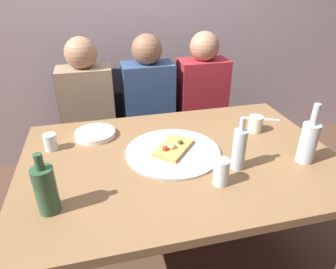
{
  "coord_description": "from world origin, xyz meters",
  "views": [
    {
      "loc": [
        -0.35,
        -1.17,
        1.51
      ],
      "look_at": [
        -0.03,
        0.14,
        0.78
      ],
      "focal_mm": 31.74,
      "sensor_mm": 36.0,
      "label": 1
    }
  ],
  "objects_px": {
    "wine_glass": "(255,124)",
    "chair_middle": "(148,119)",
    "pizza_slice_last": "(173,148)",
    "water_bottle": "(46,189)",
    "dining_table": "(180,168)",
    "guest_in_sweater": "(89,118)",
    "guest_in_beanie": "(151,112)",
    "guest_by_wall": "(205,107)",
    "wine_bottle": "(308,141)",
    "chair_left": "(91,125)",
    "pizza_tray": "(173,152)",
    "chair_right": "(198,114)",
    "table_knife": "(261,119)",
    "beer_bottle": "(239,149)",
    "plate_stack": "(95,134)",
    "tumbler_near": "(221,172)",
    "tumbler_far": "(50,142)"
  },
  "relations": [
    {
      "from": "pizza_tray",
      "to": "table_knife",
      "type": "height_order",
      "value": "pizza_tray"
    },
    {
      "from": "pizza_slice_last",
      "to": "tumbler_far",
      "type": "bearing_deg",
      "value": 163.99
    },
    {
      "from": "chair_middle",
      "to": "plate_stack",
      "type": "bearing_deg",
      "value": 56.85
    },
    {
      "from": "pizza_slice_last",
      "to": "wine_glass",
      "type": "xyz_separation_m",
      "value": [
        0.5,
        0.11,
        0.02
      ]
    },
    {
      "from": "wine_glass",
      "to": "guest_by_wall",
      "type": "distance_m",
      "value": 0.62
    },
    {
      "from": "pizza_slice_last",
      "to": "water_bottle",
      "type": "relative_size",
      "value": 1.02
    },
    {
      "from": "wine_bottle",
      "to": "plate_stack",
      "type": "relative_size",
      "value": 1.33
    },
    {
      "from": "tumbler_near",
      "to": "guest_in_sweater",
      "type": "height_order",
      "value": "guest_in_sweater"
    },
    {
      "from": "pizza_slice_last",
      "to": "chair_right",
      "type": "relative_size",
      "value": 0.28
    },
    {
      "from": "pizza_slice_last",
      "to": "plate_stack",
      "type": "relative_size",
      "value": 1.16
    },
    {
      "from": "chair_middle",
      "to": "guest_by_wall",
      "type": "bearing_deg",
      "value": 159.91
    },
    {
      "from": "dining_table",
      "to": "chair_middle",
      "type": "height_order",
      "value": "chair_middle"
    },
    {
      "from": "tumbler_far",
      "to": "pizza_slice_last",
      "type": "bearing_deg",
      "value": -16.01
    },
    {
      "from": "table_knife",
      "to": "chair_left",
      "type": "distance_m",
      "value": 1.23
    },
    {
      "from": "table_knife",
      "to": "chair_left",
      "type": "bearing_deg",
      "value": -7.01
    },
    {
      "from": "tumbler_near",
      "to": "guest_in_beanie",
      "type": "distance_m",
      "value": 1.02
    },
    {
      "from": "guest_in_beanie",
      "to": "pizza_tray",
      "type": "bearing_deg",
      "value": 87.89
    },
    {
      "from": "wine_glass",
      "to": "chair_middle",
      "type": "distance_m",
      "value": 0.93
    },
    {
      "from": "dining_table",
      "to": "water_bottle",
      "type": "bearing_deg",
      "value": -156.8
    },
    {
      "from": "beer_bottle",
      "to": "chair_right",
      "type": "height_order",
      "value": "beer_bottle"
    },
    {
      "from": "beer_bottle",
      "to": "guest_by_wall",
      "type": "height_order",
      "value": "guest_by_wall"
    },
    {
      "from": "beer_bottle",
      "to": "chair_left",
      "type": "height_order",
      "value": "beer_bottle"
    },
    {
      "from": "plate_stack",
      "to": "beer_bottle",
      "type": "bearing_deg",
      "value": -36.67
    },
    {
      "from": "dining_table",
      "to": "chair_left",
      "type": "xyz_separation_m",
      "value": [
        -0.43,
        0.91,
        -0.15
      ]
    },
    {
      "from": "table_knife",
      "to": "water_bottle",
      "type": "bearing_deg",
      "value": 48.6
    },
    {
      "from": "dining_table",
      "to": "wine_glass",
      "type": "bearing_deg",
      "value": 17.71
    },
    {
      "from": "beer_bottle",
      "to": "guest_in_sweater",
      "type": "xyz_separation_m",
      "value": [
        -0.66,
        0.91,
        -0.19
      ]
    },
    {
      "from": "guest_by_wall",
      "to": "chair_middle",
      "type": "bearing_deg",
      "value": -20.09
    },
    {
      "from": "water_bottle",
      "to": "plate_stack",
      "type": "xyz_separation_m",
      "value": [
        0.18,
        0.55,
        -0.08
      ]
    },
    {
      "from": "tumbler_far",
      "to": "chair_middle",
      "type": "xyz_separation_m",
      "value": [
        0.61,
        0.69,
        -0.26
      ]
    },
    {
      "from": "wine_glass",
      "to": "chair_right",
      "type": "bearing_deg",
      "value": 94.88
    },
    {
      "from": "chair_left",
      "to": "guest_in_beanie",
      "type": "bearing_deg",
      "value": 160.8
    },
    {
      "from": "pizza_tray",
      "to": "wine_bottle",
      "type": "xyz_separation_m",
      "value": [
        0.58,
        -0.22,
        0.1
      ]
    },
    {
      "from": "dining_table",
      "to": "tumbler_near",
      "type": "height_order",
      "value": "tumbler_near"
    },
    {
      "from": "pizza_tray",
      "to": "chair_right",
      "type": "distance_m",
      "value": 1.0
    },
    {
      "from": "pizza_slice_last",
      "to": "wine_glass",
      "type": "bearing_deg",
      "value": 11.95
    },
    {
      "from": "chair_right",
      "to": "guest_by_wall",
      "type": "distance_m",
      "value": 0.2
    },
    {
      "from": "dining_table",
      "to": "wine_bottle",
      "type": "height_order",
      "value": "wine_bottle"
    },
    {
      "from": "chair_left",
      "to": "pizza_slice_last",
      "type": "bearing_deg",
      "value": 115.52
    },
    {
      "from": "water_bottle",
      "to": "chair_middle",
      "type": "distance_m",
      "value": 1.33
    },
    {
      "from": "chair_right",
      "to": "guest_in_beanie",
      "type": "height_order",
      "value": "guest_in_beanie"
    },
    {
      "from": "water_bottle",
      "to": "chair_middle",
      "type": "bearing_deg",
      "value": 63.58
    },
    {
      "from": "guest_in_beanie",
      "to": "guest_by_wall",
      "type": "height_order",
      "value": "same"
    },
    {
      "from": "dining_table",
      "to": "table_knife",
      "type": "distance_m",
      "value": 0.66
    },
    {
      "from": "dining_table",
      "to": "guest_in_sweater",
      "type": "distance_m",
      "value": 0.87
    },
    {
      "from": "guest_in_beanie",
      "to": "guest_by_wall",
      "type": "distance_m",
      "value": 0.41
    },
    {
      "from": "pizza_tray",
      "to": "table_knife",
      "type": "bearing_deg",
      "value": 21.41
    },
    {
      "from": "pizza_slice_last",
      "to": "guest_in_beanie",
      "type": "distance_m",
      "value": 0.72
    },
    {
      "from": "chair_middle",
      "to": "chair_right",
      "type": "relative_size",
      "value": 1.0
    },
    {
      "from": "wine_bottle",
      "to": "chair_left",
      "type": "height_order",
      "value": "wine_bottle"
    }
  ]
}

